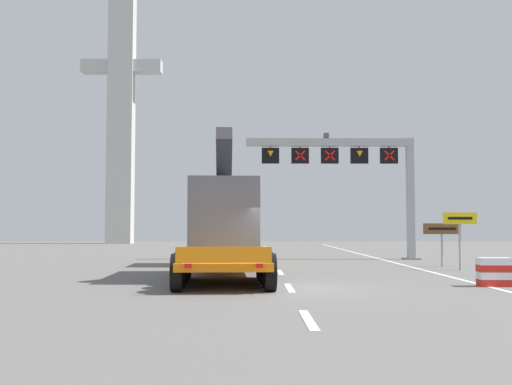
{
  "coord_description": "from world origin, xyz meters",
  "views": [
    {
      "loc": [
        -1.16,
        -17.82,
        1.88
      ],
      "look_at": [
        -1.02,
        9.25,
        3.47
      ],
      "focal_mm": 40.85,
      "sensor_mm": 36.0,
      "label": 1
    }
  ],
  "objects": [
    {
      "name": "ground",
      "position": [
        0.0,
        0.0,
        0.0
      ],
      "size": [
        112.0,
        112.0,
        0.0
      ],
      "primitive_type": "plane",
      "color": "slate"
    },
    {
      "name": "lane_markings",
      "position": [
        -0.04,
        15.37,
        0.01
      ],
      "size": [
        0.2,
        45.33,
        0.01
      ],
      "color": "silver",
      "rests_on": "ground"
    },
    {
      "name": "edge_line_right",
      "position": [
        6.2,
        12.0,
        0.01
      ],
      "size": [
        0.2,
        63.0,
        0.01
      ],
      "primitive_type": "cube",
      "color": "silver",
      "rests_on": "ground"
    },
    {
      "name": "overhead_lane_gantry",
      "position": [
        4.57,
        15.72,
        5.6
      ],
      "size": [
        9.97,
        0.9,
        7.31
      ],
      "color": "#9EA0A5",
      "rests_on": "ground"
    },
    {
      "name": "heavy_haul_truck_orange",
      "position": [
        -2.37,
        6.48,
        1.99
      ],
      "size": [
        3.64,
        14.16,
        5.3
      ],
      "color": "orange",
      "rests_on": "ground"
    },
    {
      "name": "exit_sign_yellow",
      "position": [
        7.81,
        7.36,
        1.89
      ],
      "size": [
        1.47,
        0.15,
        2.49
      ],
      "color": "#9EA0A5",
      "rests_on": "ground"
    },
    {
      "name": "tourist_info_sign_brown",
      "position": [
        7.75,
        9.57,
        1.57
      ],
      "size": [
        1.77,
        0.15,
        2.03
      ],
      "color": "#9EA0A5",
      "rests_on": "ground"
    },
    {
      "name": "crash_barrier_striped",
      "position": [
        6.45,
        0.56,
        0.45
      ],
      "size": [
        1.02,
        0.54,
        0.9
      ],
      "color": "red",
      "rests_on": "ground"
    },
    {
      "name": "bridge_pylon_distant",
      "position": [
        -16.02,
        47.18,
        16.49
      ],
      "size": [
        9.0,
        2.0,
        32.2
      ],
      "color": "#B7B7B2",
      "rests_on": "ground"
    }
  ]
}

